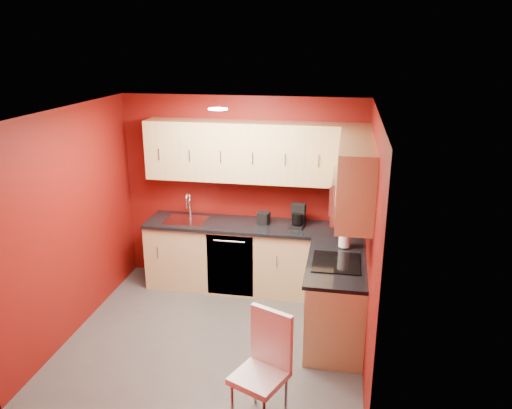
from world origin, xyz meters
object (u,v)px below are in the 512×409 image
(coffee_maker, at_px, (297,216))
(paper_towel, at_px, (345,235))
(dining_chair, at_px, (259,371))
(napkin_holder, at_px, (264,218))
(sink, at_px, (186,217))
(microwave, at_px, (351,196))

(coffee_maker, xyz_separation_m, paper_towel, (0.60, -0.55, 0.00))
(dining_chair, bearing_deg, paper_towel, 94.70)
(coffee_maker, height_order, napkin_holder, coffee_maker)
(sink, relative_size, napkin_holder, 3.45)
(coffee_maker, bearing_deg, paper_towel, -34.36)
(microwave, height_order, sink, microwave)
(microwave, distance_m, coffee_maker, 1.33)
(paper_towel, bearing_deg, microwave, -85.11)
(microwave, distance_m, paper_towel, 0.75)
(sink, xyz_separation_m, paper_towel, (2.06, -0.55, 0.11))
(napkin_holder, relative_size, paper_towel, 0.51)
(microwave, bearing_deg, napkin_holder, 135.81)
(microwave, relative_size, coffee_maker, 2.62)
(sink, distance_m, paper_towel, 2.13)
(paper_towel, bearing_deg, sink, 164.94)
(microwave, distance_m, dining_chair, 1.95)
(napkin_holder, height_order, paper_towel, paper_towel)
(microwave, bearing_deg, coffee_maker, 122.36)
(sink, height_order, paper_towel, sink)
(sink, distance_m, napkin_holder, 1.03)
(paper_towel, distance_m, dining_chair, 2.04)
(microwave, xyz_separation_m, sink, (-2.09, 1.00, -0.72))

